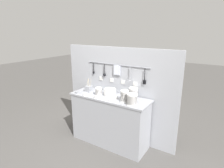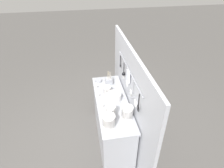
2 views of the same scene
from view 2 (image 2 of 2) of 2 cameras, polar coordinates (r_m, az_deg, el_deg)
ground_plane at (r=3.49m, az=0.01°, el=-16.54°), size 20.00×20.00×0.00m
counter at (r=3.16m, az=0.01°, el=-11.42°), size 1.41×0.48×0.89m
back_wall at (r=2.93m, az=5.34°, el=-5.11°), size 2.21×0.11×1.70m
bowl_stack_nested_right at (r=2.54m, az=-0.42°, el=-8.48°), size 0.13×0.13×0.19m
bowl_stack_tall_left at (r=2.43m, az=-0.95°, el=-11.17°), size 0.16×0.16×0.17m
bowl_stack_back_corner at (r=2.55m, az=4.71°, el=-8.57°), size 0.15×0.15×0.18m
bowl_stack_short_front at (r=2.97m, az=-1.42°, el=-1.88°), size 0.12×0.12×0.14m
plate_stack at (r=2.83m, az=0.63°, el=-3.96°), size 0.21×0.21×0.12m
steel_mixing_bowl at (r=3.29m, az=-4.19°, el=1.08°), size 0.12×0.12×0.03m
cutlery_caddy at (r=3.21m, az=-0.98°, el=0.93°), size 0.11×0.11×0.25m
cup_beside_plates at (r=3.13m, az=-4.82°, el=-0.85°), size 0.04×0.04×0.05m
cup_back_right at (r=2.94m, az=-4.24°, el=-3.44°), size 0.04×0.04×0.05m
cup_front_left at (r=2.72m, az=-0.06°, el=-6.92°), size 0.04×0.04×0.05m
cup_edge_near at (r=2.74m, az=-2.99°, el=-6.66°), size 0.04×0.04×0.05m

